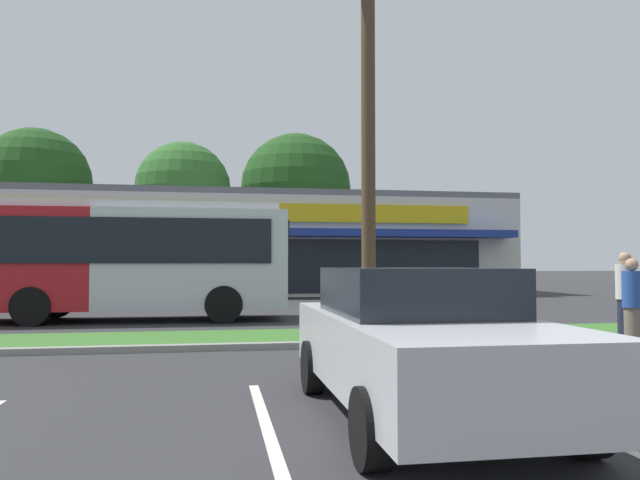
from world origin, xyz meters
name	(u,v)px	position (x,y,z in m)	size (l,w,h in m)	color
grass_median	(211,339)	(0.00, 14.00, 0.06)	(56.00, 2.20, 0.12)	#386B28
curb_lip	(211,347)	(0.00, 12.78, 0.06)	(56.00, 0.24, 0.12)	gray
parking_stripe_1	(270,437)	(0.57, 7.02, 0.00)	(0.12, 4.80, 0.01)	silver
parking_stripe_2	(565,422)	(3.54, 7.05, 0.00)	(0.12, 4.80, 0.01)	silver
storefront_building	(233,245)	(1.00, 35.03, 2.58)	(28.46, 11.42, 5.15)	beige
tree_left	(35,183)	(-11.39, 43.24, 6.76)	(7.04, 7.04, 10.29)	#473323
tree_mid_left	(183,189)	(-2.14, 44.39, 6.67)	(6.51, 6.51, 9.93)	#473323
tree_mid	(296,189)	(6.00, 46.90, 7.20)	(8.21, 8.21, 11.31)	#473323
utility_pole	(362,78)	(3.13, 13.98, 5.56)	(3.03, 2.40, 10.42)	#4C3826
city_bus	(78,257)	(-3.65, 19.09, 1.76)	(11.42, 2.77, 3.25)	#AD191E
car_0	(420,341)	(2.16, 7.45, 0.79)	(2.02, 4.59, 1.54)	#B7B7BC
car_1	(185,284)	(-1.08, 25.62, 0.77)	(4.77, 2.00, 1.51)	silver
car_2	(9,287)	(-7.02, 24.36, 0.75)	(4.31, 1.88, 1.47)	slate
pedestrian_near_bench	(632,306)	(7.31, 11.09, 0.84)	(0.34, 0.34, 1.68)	#726651
pedestrian_by_pole	(626,298)	(8.09, 12.34, 0.91)	(0.37, 0.37, 1.82)	#1E2338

